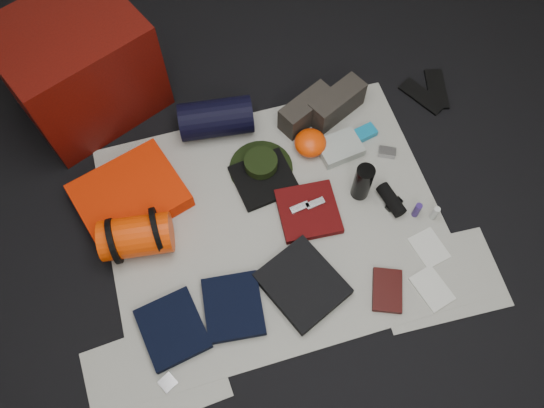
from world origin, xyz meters
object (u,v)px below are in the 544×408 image
object	(u,v)px
navy_duffel	(216,118)
red_cabinet	(80,68)
paperback_book	(387,290)
compact_camera	(387,152)
water_bottle	(363,182)
sleeping_pad	(130,196)
stuff_sack	(136,237)

from	to	relation	value
navy_duffel	red_cabinet	bearing A→B (deg)	155.73
paperback_book	compact_camera	bearing A→B (deg)	90.79
red_cabinet	compact_camera	bearing A→B (deg)	-51.76
water_bottle	paperback_book	size ratio (longest dim) A/B	1.11
red_cabinet	navy_duffel	xyz separation A→B (m)	(0.60, -0.37, -0.17)
red_cabinet	compact_camera	size ratio (longest dim) A/B	7.61
water_bottle	navy_duffel	bearing A→B (deg)	135.83
red_cabinet	compact_camera	xyz separation A→B (m)	(1.41, -0.77, -0.25)
water_bottle	paperback_book	distance (m)	0.53
water_bottle	compact_camera	bearing A→B (deg)	38.69
water_bottle	compact_camera	distance (m)	0.29
sleeping_pad	water_bottle	world-z (taller)	water_bottle
stuff_sack	paperback_book	xyz separation A→B (m)	(1.04, -0.55, -0.08)
stuff_sack	navy_duffel	size ratio (longest dim) A/B	0.87
sleeping_pad	navy_duffel	world-z (taller)	navy_duffel
red_cabinet	water_bottle	bearing A→B (deg)	-61.44
compact_camera	paperback_book	distance (m)	0.74
navy_duffel	compact_camera	bearing A→B (deg)	-19.19
paperback_book	sleeping_pad	bearing A→B (deg)	165.05
red_cabinet	navy_duffel	bearing A→B (deg)	-54.61
red_cabinet	stuff_sack	size ratio (longest dim) A/B	2.05
red_cabinet	paperback_book	world-z (taller)	red_cabinet
sleeping_pad	stuff_sack	distance (m)	0.25
compact_camera	paperback_book	world-z (taller)	compact_camera
sleeping_pad	compact_camera	distance (m)	1.32
stuff_sack	paperback_book	distance (m)	1.18
compact_camera	navy_duffel	bearing A→B (deg)	-180.00
red_cabinet	sleeping_pad	xyz separation A→B (m)	(0.09, -0.66, -0.23)
navy_duffel	water_bottle	bearing A→B (deg)	-36.94
sleeping_pad	stuff_sack	xyz separation A→B (m)	(-0.00, -0.25, 0.05)
navy_duffel	water_bottle	xyz separation A→B (m)	(0.59, -0.57, 0.01)
stuff_sack	paperback_book	size ratio (longest dim) A/B	1.60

